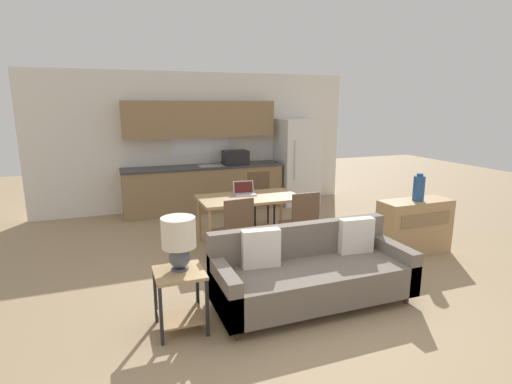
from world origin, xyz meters
name	(u,v)px	position (x,y,z in m)	size (l,w,h in m)	color
ground_plane	(302,312)	(0.00, 0.00, 0.00)	(20.00, 20.00, 0.00)	#9E8460
wall_back	(199,141)	(0.00, 4.63, 1.35)	(6.40, 0.07, 2.70)	silver
kitchen_counter	(204,168)	(0.01, 4.33, 0.84)	(3.14, 0.65, 2.15)	#8E704C
refrigerator	(297,162)	(2.01, 4.22, 0.89)	(0.79, 0.75, 1.78)	white
dining_table	(249,201)	(0.18, 2.14, 0.67)	(1.50, 0.83, 0.74)	tan
couch	(311,273)	(0.18, 0.17, 0.33)	(2.11, 0.80, 0.84)	#3D2D1E
side_table	(180,291)	(-1.22, 0.13, 0.39)	(0.45, 0.45, 0.59)	tan
table_lamp	(179,239)	(-1.21, 0.17, 0.89)	(0.31, 0.31, 0.50)	#4C515B
credenza	(414,226)	(2.27, 0.97, 0.38)	(1.05, 0.41, 0.77)	tan
vase	(419,188)	(2.27, 0.95, 0.95)	(0.16, 0.16, 0.39)	#234C84
dining_chair_far_right	(260,197)	(0.67, 2.91, 0.52)	(0.45, 0.45, 0.94)	brown
dining_chair_near_left	(235,229)	(-0.29, 1.34, 0.52)	(0.46, 0.46, 0.94)	brown
dining_chair_near_right	(301,221)	(0.66, 1.35, 0.52)	(0.42, 0.42, 0.94)	brown
laptop	(244,191)	(0.17, 2.30, 0.78)	(0.34, 0.28, 0.20)	#B7BABC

